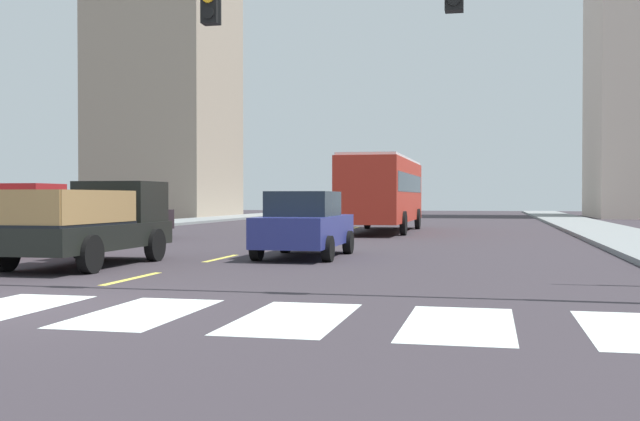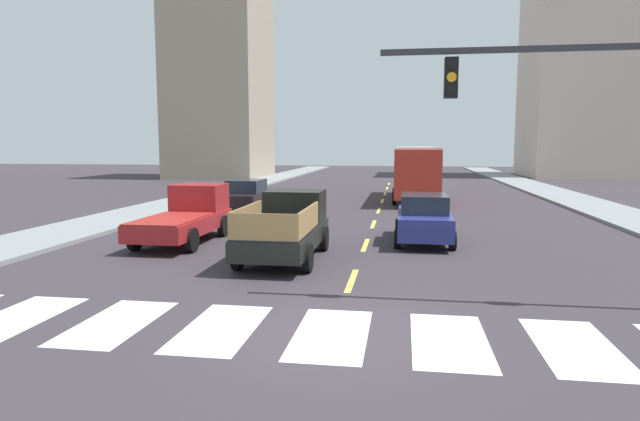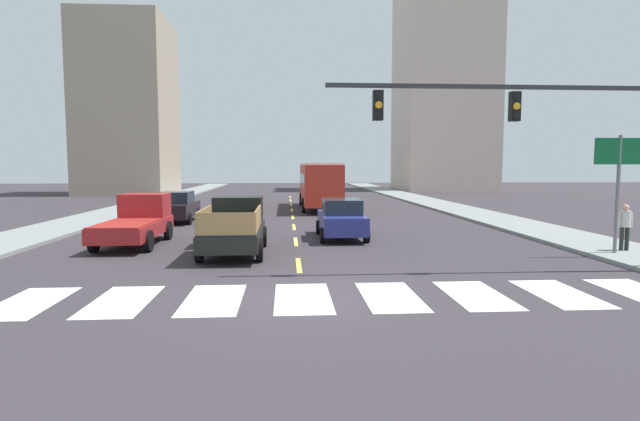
# 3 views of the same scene
# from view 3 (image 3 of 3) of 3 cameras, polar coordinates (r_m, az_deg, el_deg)

# --- Properties ---
(ground_plane) EXTENTS (160.00, 160.00, 0.00)m
(ground_plane) POSITION_cam_3_polar(r_m,az_deg,el_deg) (12.25, -1.95, -9.86)
(ground_plane) COLOR #352F35
(sidewalk_right) EXTENTS (3.31, 110.00, 0.15)m
(sidewalk_right) POSITION_cam_3_polar(r_m,az_deg,el_deg) (32.33, 18.12, -0.63)
(sidewalk_right) COLOR gray
(sidewalk_right) RESTS_ON ground
(sidewalk_left) EXTENTS (3.31, 110.00, 0.15)m
(sidewalk_left) POSITION_cam_3_polar(r_m,az_deg,el_deg) (32.05, -24.48, -0.88)
(sidewalk_left) COLOR gray
(sidewalk_left) RESTS_ON ground
(crosswalk_stripe_1) EXTENTS (1.34, 2.85, 0.01)m
(crosswalk_stripe_1) POSITION_cam_3_polar(r_m,az_deg,el_deg) (13.63, -30.13, -9.00)
(crosswalk_stripe_1) COLOR silver
(crosswalk_stripe_1) RESTS_ON ground
(crosswalk_stripe_2) EXTENTS (1.34, 2.85, 0.01)m
(crosswalk_stripe_2) POSITION_cam_3_polar(r_m,az_deg,el_deg) (12.84, -21.50, -9.50)
(crosswalk_stripe_2) COLOR silver
(crosswalk_stripe_2) RESTS_ON ground
(crosswalk_stripe_3) EXTENTS (1.34, 2.85, 0.01)m
(crosswalk_stripe_3) POSITION_cam_3_polar(r_m,az_deg,el_deg) (12.37, -11.96, -9.81)
(crosswalk_stripe_3) COLOR silver
(crosswalk_stripe_3) RESTS_ON ground
(crosswalk_stripe_4) EXTENTS (1.34, 2.85, 0.01)m
(crosswalk_stripe_4) POSITION_cam_3_polar(r_m,az_deg,el_deg) (12.25, -1.95, -9.84)
(crosswalk_stripe_4) COLOR silver
(crosswalk_stripe_4) RESTS_ON ground
(crosswalk_stripe_5) EXTENTS (1.34, 2.85, 0.01)m
(crosswalk_stripe_5) POSITION_cam_3_polar(r_m,az_deg,el_deg) (12.50, 7.95, -9.59)
(crosswalk_stripe_5) COLOR silver
(crosswalk_stripe_5) RESTS_ON ground
(crosswalk_stripe_6) EXTENTS (1.34, 2.85, 0.01)m
(crosswalk_stripe_6) POSITION_cam_3_polar(r_m,az_deg,el_deg) (13.09, 17.19, -9.10)
(crosswalk_stripe_6) COLOR silver
(crosswalk_stripe_6) RESTS_ON ground
(crosswalk_stripe_7) EXTENTS (1.34, 2.85, 0.01)m
(crosswalk_stripe_7) POSITION_cam_3_polar(r_m,az_deg,el_deg) (13.98, 25.42, -8.46)
(crosswalk_stripe_7) COLOR silver
(crosswalk_stripe_7) RESTS_ON ground
(lane_dash_0) EXTENTS (0.16, 2.40, 0.01)m
(lane_dash_0) POSITION_cam_3_polar(r_m,az_deg,el_deg) (16.15, -2.42, -6.18)
(lane_dash_0) COLOR #E4D44D
(lane_dash_0) RESTS_ON ground
(lane_dash_1) EXTENTS (0.16, 2.40, 0.01)m
(lane_dash_1) POSITION_cam_3_polar(r_m,az_deg,el_deg) (21.07, -2.76, -3.52)
(lane_dash_1) COLOR #E4D44D
(lane_dash_1) RESTS_ON ground
(lane_dash_2) EXTENTS (0.16, 2.40, 0.01)m
(lane_dash_2) POSITION_cam_3_polar(r_m,az_deg,el_deg) (26.03, -2.97, -1.87)
(lane_dash_2) COLOR #E4D44D
(lane_dash_2) RESTS_ON ground
(lane_dash_3) EXTENTS (0.16, 2.40, 0.01)m
(lane_dash_3) POSITION_cam_3_polar(r_m,az_deg,el_deg) (30.99, -3.11, -0.75)
(lane_dash_3) COLOR #E4D44D
(lane_dash_3) RESTS_ON ground
(lane_dash_4) EXTENTS (0.16, 2.40, 0.01)m
(lane_dash_4) POSITION_cam_3_polar(r_m,az_deg,el_deg) (35.97, -3.21, 0.06)
(lane_dash_4) COLOR #E4D44D
(lane_dash_4) RESTS_ON ground
(lane_dash_5) EXTENTS (0.16, 2.40, 0.01)m
(lane_dash_5) POSITION_cam_3_polar(r_m,az_deg,el_deg) (40.95, -3.29, 0.68)
(lane_dash_5) COLOR #E4D44D
(lane_dash_5) RESTS_ON ground
(lane_dash_6) EXTENTS (0.16, 2.40, 0.01)m
(lane_dash_6) POSITION_cam_3_polar(r_m,az_deg,el_deg) (45.94, -3.35, 1.16)
(lane_dash_6) COLOR #E4D44D
(lane_dash_6) RESTS_ON ground
(lane_dash_7) EXTENTS (0.16, 2.40, 0.01)m
(lane_dash_7) POSITION_cam_3_polar(r_m,az_deg,el_deg) (50.93, -3.39, 1.54)
(lane_dash_7) COLOR #E4D44D
(lane_dash_7) RESTS_ON ground
(pickup_stakebed) EXTENTS (2.18, 5.20, 1.96)m
(pickup_stakebed) POSITION_cam_3_polar(r_m,az_deg,el_deg) (18.75, -9.55, -1.79)
(pickup_stakebed) COLOR black
(pickup_stakebed) RESTS_ON ground
(pickup_dark) EXTENTS (2.18, 5.20, 1.96)m
(pickup_dark) POSITION_cam_3_polar(r_m,az_deg,el_deg) (21.72, -19.96, -1.13)
(pickup_dark) COLOR maroon
(pickup_dark) RESTS_ON ground
(city_bus) EXTENTS (2.72, 10.80, 3.32)m
(city_bus) POSITION_cam_3_polar(r_m,az_deg,el_deg) (36.73, -0.08, 3.22)
(city_bus) COLOR red
(city_bus) RESTS_ON ground
(sedan_far) EXTENTS (2.02, 4.40, 1.72)m
(sedan_far) POSITION_cam_3_polar(r_m,az_deg,el_deg) (29.31, -15.84, 0.41)
(sedan_far) COLOR black
(sedan_far) RESTS_ON ground
(sedan_near_left) EXTENTS (2.02, 4.40, 1.72)m
(sedan_near_left) POSITION_cam_3_polar(r_m,az_deg,el_deg) (21.93, 2.42, -0.92)
(sedan_near_left) COLOR navy
(sedan_near_left) RESTS_ON ground
(traffic_signal_gantry) EXTENTS (10.00, 0.27, 6.00)m
(traffic_signal_gantry) POSITION_cam_3_polar(r_m,az_deg,el_deg) (16.26, 24.98, 8.43)
(traffic_signal_gantry) COLOR #2D2D33
(traffic_signal_gantry) RESTS_ON ground
(direction_sign_green) EXTENTS (1.70, 0.12, 4.20)m
(direction_sign_green) POSITION_cam_3_polar(r_m,az_deg,el_deg) (20.06, 30.66, 4.03)
(direction_sign_green) COLOR slate
(direction_sign_green) RESTS_ON ground
(pedestrian_waiting) EXTENTS (0.53, 0.34, 1.64)m
(pedestrian_waiting) POSITION_cam_3_polar(r_m,az_deg,el_deg) (20.89, 31.23, -1.26)
(pedestrian_waiting) COLOR #232A24
(pedestrian_waiting) RESTS_ON sidewalk_right
(tower_tall_centre) EXTENTS (11.27, 11.62, 29.44)m
(tower_tall_centre) POSITION_cam_3_polar(r_m,az_deg,el_deg) (69.40, 13.84, 14.55)
(tower_tall_centre) COLOR beige
(tower_tall_centre) RESTS_ON ground
(block_mid_left) EXTENTS (9.12, 10.35, 19.03)m
(block_mid_left) POSITION_cam_3_polar(r_m,az_deg,el_deg) (60.64, -20.91, 10.79)
(block_mid_left) COLOR tan
(block_mid_left) RESTS_ON ground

